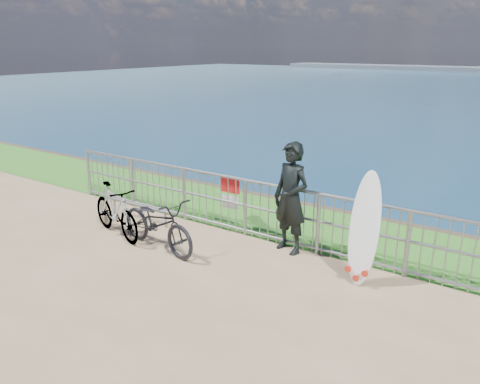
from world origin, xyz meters
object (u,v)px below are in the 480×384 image
Objects in this scene: surfboard at (364,233)px; bicycle_far at (116,211)px; bicycle_near at (158,223)px; surfer at (291,198)px.

surfboard is 4.58m from bicycle_far.
surfboard is at bearing -66.86° from bicycle_near.
bicycle_near is at bearing -132.13° from surfer.
surfboard is at bearing -63.50° from bicycle_far.
bicycle_near is at bearing -165.96° from surfboard.
bicycle_far is at bearing 99.01° from bicycle_near.
surfboard reaches higher than bicycle_far.
surfer is at bearing -48.69° from bicycle_near.
surfer is 2.38m from bicycle_near.
surfboard is at bearing 0.66° from surfer.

